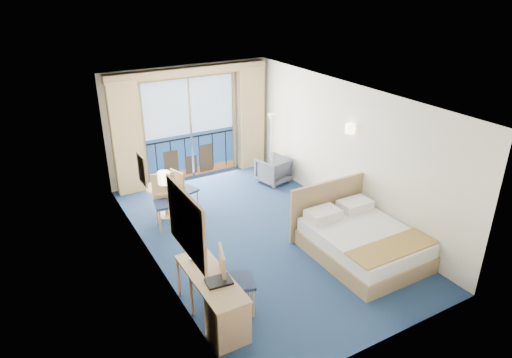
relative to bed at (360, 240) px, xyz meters
The scene contains 22 objects.
floor 1.95m from the bed, 128.62° to the left, with size 6.50×6.50×0.00m, color navy.
room_walls 2.42m from the bed, 128.62° to the left, with size 4.04×6.54×2.72m.
balcony_door 4.94m from the bed, 104.35° to the left, with size 2.36×0.03×2.52m.
curtain_left 5.42m from the bed, 121.02° to the left, with size 0.65×0.22×2.55m, color tan.
curtain_right 4.69m from the bed, 85.62° to the left, with size 0.65×0.22×2.55m, color tan.
pelmet 5.27m from the bed, 104.61° to the left, with size 3.80×0.25×0.18m, color tan.
mirror 3.41m from the bed, behind, with size 0.05×1.25×0.95m.
wall_print 3.94m from the bed, 148.39° to the left, with size 0.04×0.42×0.52m.
sconce_left 3.62m from the bed, 163.98° to the left, with size 0.18×0.18×0.18m, color #FFEDB2.
sconce_right 2.19m from the bed, 61.28° to the left, with size 0.18×0.18×0.18m, color #FFEDB2.
bed is the anchor object (origin of this frame).
nightstand 1.44m from the bed, 66.24° to the left, with size 0.40×0.38×0.52m, color tan.
phone 1.48m from the bed, 66.09° to the left, with size 0.16×0.12×0.07m, color white.
armchair 3.42m from the bed, 84.73° to the left, with size 0.66×0.68×0.62m, color #41444F.
floor_lamp 3.88m from the bed, 83.19° to the left, with size 0.22×0.22×1.58m.
desk 2.99m from the bed, 168.95° to the right, with size 0.52×1.50×0.70m.
desk_chair 2.65m from the bed, behind, with size 0.59×0.58×1.07m.
folder 2.93m from the bed, behind, with size 0.35×0.26×0.03m, color black.
desk_lamp 3.09m from the bed, behind, with size 0.12×0.12×0.44m.
round_table 3.95m from the bed, 128.66° to the left, with size 0.75×0.75×0.67m.
table_chair_a 3.73m from the bed, 124.22° to the left, with size 0.52×0.52×0.95m.
table_chair_b 3.76m from the bed, 133.45° to the left, with size 0.52×0.53×1.06m.
Camera 1 is at (-3.77, -6.53, 4.56)m, focal length 32.00 mm.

